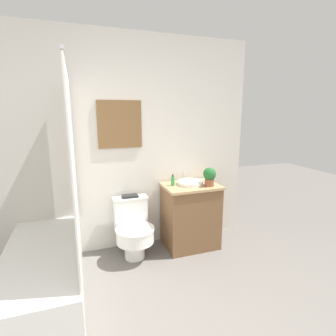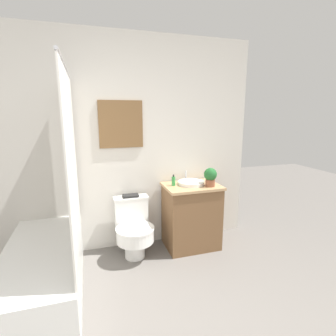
{
  "view_description": "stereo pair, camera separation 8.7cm",
  "coord_description": "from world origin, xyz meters",
  "px_view_note": "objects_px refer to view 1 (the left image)",
  "views": [
    {
      "loc": [
        -0.46,
        -0.67,
        1.63
      ],
      "look_at": [
        0.44,
        1.89,
        1.05
      ],
      "focal_mm": 28.0,
      "sensor_mm": 36.0,
      "label": 1
    },
    {
      "loc": [
        -0.37,
        -0.7,
        1.63
      ],
      "look_at": [
        0.44,
        1.89,
        1.05
      ],
      "focal_mm": 28.0,
      "sensor_mm": 36.0,
      "label": 2
    }
  ],
  "objects_px": {
    "sink": "(190,183)",
    "book_on_tank": "(130,196)",
    "toilet": "(133,229)",
    "potted_plant": "(209,176)",
    "soap_bottle": "(173,181)"
  },
  "relations": [
    {
      "from": "sink",
      "to": "book_on_tank",
      "type": "distance_m",
      "value": 0.73
    },
    {
      "from": "toilet",
      "to": "book_on_tank",
      "type": "bearing_deg",
      "value": 90.0
    },
    {
      "from": "toilet",
      "to": "potted_plant",
      "type": "bearing_deg",
      "value": -7.01
    },
    {
      "from": "toilet",
      "to": "potted_plant",
      "type": "relative_size",
      "value": 3.04
    },
    {
      "from": "toilet",
      "to": "soap_bottle",
      "type": "height_order",
      "value": "soap_bottle"
    },
    {
      "from": "soap_bottle",
      "to": "book_on_tank",
      "type": "bearing_deg",
      "value": 168.42
    },
    {
      "from": "soap_bottle",
      "to": "toilet",
      "type": "bearing_deg",
      "value": -175.22
    },
    {
      "from": "sink",
      "to": "book_on_tank",
      "type": "xyz_separation_m",
      "value": [
        -0.71,
        0.11,
        -0.13
      ]
    },
    {
      "from": "sink",
      "to": "soap_bottle",
      "type": "height_order",
      "value": "soap_bottle"
    },
    {
      "from": "toilet",
      "to": "sink",
      "type": "bearing_deg",
      "value": 2.22
    },
    {
      "from": "toilet",
      "to": "book_on_tank",
      "type": "height_order",
      "value": "book_on_tank"
    },
    {
      "from": "soap_bottle",
      "to": "potted_plant",
      "type": "xyz_separation_m",
      "value": [
        0.4,
        -0.15,
        0.06
      ]
    },
    {
      "from": "toilet",
      "to": "sink",
      "type": "relative_size",
      "value": 1.9
    },
    {
      "from": "soap_bottle",
      "to": "book_on_tank",
      "type": "distance_m",
      "value": 0.53
    },
    {
      "from": "potted_plant",
      "to": "book_on_tank",
      "type": "bearing_deg",
      "value": 164.24
    }
  ]
}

